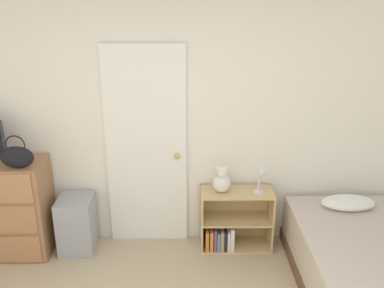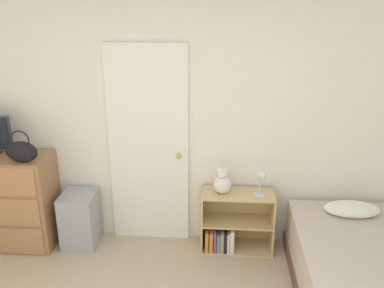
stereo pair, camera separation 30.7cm
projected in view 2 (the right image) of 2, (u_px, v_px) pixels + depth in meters
wall_back at (173, 121)px, 4.16m from camera, size 10.00×0.06×2.55m
door_closed at (149, 147)px, 4.22m from camera, size 0.79×0.09×2.03m
dresser at (1, 200)px, 4.30m from camera, size 1.07×0.46×0.97m
handbag at (22, 151)px, 3.94m from camera, size 0.30×0.10×0.31m
storage_bin at (80, 219)px, 4.35m from camera, size 0.34×0.37×0.56m
bookshelf at (231, 226)px, 4.29m from camera, size 0.71×0.32×0.62m
teddy_bear at (222, 182)px, 4.12m from camera, size 0.18×0.18×0.27m
desk_lamp at (262, 178)px, 4.03m from camera, size 0.12×0.12×0.27m
bed at (371, 284)px, 3.45m from camera, size 1.14×1.96×0.61m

